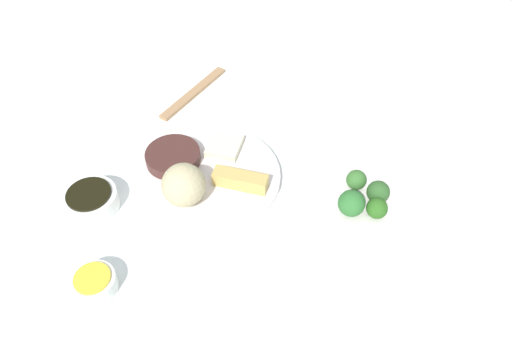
{
  "coord_description": "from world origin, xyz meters",
  "views": [
    {
      "loc": [
        -0.61,
        0.0,
        0.68
      ],
      "look_at": [
        -0.03,
        -0.08,
        0.06
      ],
      "focal_mm": 34.02,
      "sensor_mm": 36.0,
      "label": 1
    }
  ],
  "objects": [
    {
      "name": "tabletop",
      "position": [
        0.0,
        0.0,
        0.01
      ],
      "size": [
        2.2,
        2.2,
        0.02
      ],
      "primitive_type": "cube",
      "color": "white",
      "rests_on": "ground"
    },
    {
      "name": "main_plate",
      "position": [
        0.0,
        0.01,
        0.03
      ],
      "size": [
        0.27,
        0.27,
        0.02
      ],
      "primitive_type": "cylinder",
      "color": "white",
      "rests_on": "tabletop"
    },
    {
      "name": "rice_scoop",
      "position": [
        -0.05,
        0.04,
        0.07
      ],
      "size": [
        0.08,
        0.08,
        0.08
      ],
      "primitive_type": "sphere",
      "color": "tan",
      "rests_on": "main_plate"
    },
    {
      "name": "spring_roll",
      "position": [
        -0.04,
        -0.05,
        0.05
      ],
      "size": [
        0.06,
        0.1,
        0.03
      ],
      "primitive_type": "cube",
      "rotation": [
        0.0,
        0.0,
        1.16
      ],
      "color": "tan",
      "rests_on": "main_plate"
    },
    {
      "name": "crab_rangoon_wonton",
      "position": [
        0.06,
        -0.03,
        0.04
      ],
      "size": [
        0.08,
        0.08,
        0.01
      ],
      "primitive_type": "cube",
      "rotation": [
        0.0,
        0.0,
        -0.4
      ],
      "color": "beige",
      "rests_on": "main_plate"
    },
    {
      "name": "stir_fry_heap",
      "position": [
        0.04,
        0.06,
        0.05
      ],
      "size": [
        0.1,
        0.1,
        0.02
      ],
      "primitive_type": "cylinder",
      "color": "#422320",
      "rests_on": "main_plate"
    },
    {
      "name": "broccoli_plate",
      "position": [
        -0.09,
        -0.27,
        0.03
      ],
      "size": [
        0.21,
        0.21,
        0.01
      ],
      "primitive_type": "cylinder",
      "color": "white",
      "rests_on": "tabletop"
    },
    {
      "name": "broccoli_floret_0",
      "position": [
        -0.13,
        -0.27,
        0.05
      ],
      "size": [
        0.04,
        0.04,
        0.04
      ],
      "primitive_type": "sphere",
      "color": "#2B601D",
      "rests_on": "broccoli_plate"
    },
    {
      "name": "broccoli_floret_1",
      "position": [
        -0.12,
        -0.23,
        0.06
      ],
      "size": [
        0.05,
        0.05,
        0.05
      ],
      "primitive_type": "sphere",
      "color": "#2D6B2E",
      "rests_on": "broccoli_plate"
    },
    {
      "name": "broccoli_floret_2",
      "position": [
        -0.1,
        -0.28,
        0.05
      ],
      "size": [
        0.04,
        0.04,
        0.04
      ],
      "primitive_type": "sphere",
      "color": "#2E5928",
      "rests_on": "broccoli_plate"
    },
    {
      "name": "broccoli_floret_3",
      "position": [
        -0.07,
        -0.26,
        0.05
      ],
      "size": [
        0.04,
        0.04,
        0.04
      ],
      "primitive_type": "sphere",
      "color": "#376B2D",
      "rests_on": "broccoli_plate"
    },
    {
      "name": "soy_sauce_bowl",
      "position": [
        -0.04,
        0.21,
        0.04
      ],
      "size": [
        0.09,
        0.09,
        0.03
      ],
      "primitive_type": "cylinder",
      "color": "white",
      "rests_on": "tabletop"
    },
    {
      "name": "soy_sauce_bowl_liquid",
      "position": [
        -0.04,
        0.21,
        0.06
      ],
      "size": [
        0.08,
        0.08,
        0.0
      ],
      "primitive_type": "cylinder",
      "color": "black",
      "rests_on": "soy_sauce_bowl"
    },
    {
      "name": "sauce_ramekin_hot_mustard",
      "position": [
        -0.2,
        0.19,
        0.03
      ],
      "size": [
        0.07,
        0.07,
        0.03
      ],
      "primitive_type": "cylinder",
      "color": "white",
      "rests_on": "tabletop"
    },
    {
      "name": "sauce_ramekin_hot_mustard_liquid",
      "position": [
        -0.2,
        0.19,
        0.05
      ],
      "size": [
        0.06,
        0.06,
        0.0
      ],
      "primitive_type": "cylinder",
      "color": "yellow",
      "rests_on": "sauce_ramekin_hot_mustard"
    },
    {
      "name": "chopsticks_pair",
      "position": [
        0.26,
        0.02,
        0.02
      ],
      "size": [
        0.17,
        0.15,
        0.01
      ],
      "primitive_type": "cube",
      "rotation": [
        0.0,
        0.0,
        2.43
      ],
      "color": "#A47A52",
      "rests_on": "tabletop"
    }
  ]
}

